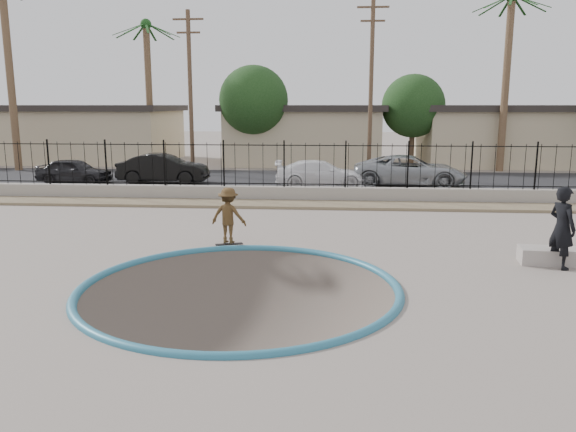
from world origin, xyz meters
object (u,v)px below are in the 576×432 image
(skater, at_px, (229,219))
(car_d, at_px, (410,171))
(car_a, at_px, (74,171))
(videographer, at_px, (562,228))
(car_b, at_px, (163,169))
(skateboard, at_px, (229,244))
(concrete_ledge, at_px, (553,256))
(car_c, at_px, (321,174))

(skater, xyz_separation_m, car_d, (6.61, 12.25, 0.00))
(skater, bearing_deg, car_a, -38.53)
(videographer, xyz_separation_m, car_b, (-14.00, 13.86, -0.23))
(skateboard, relative_size, videographer, 0.39)
(car_a, distance_m, car_b, 4.44)
(car_d, bearing_deg, car_b, 95.34)
(skater, bearing_deg, car_b, -54.31)
(concrete_ledge, bearing_deg, skater, 172.24)
(car_a, distance_m, car_c, 12.33)
(concrete_ledge, relative_size, car_c, 0.37)
(videographer, distance_m, car_a, 22.76)
(car_b, height_order, car_c, car_b)
(skateboard, relative_size, car_c, 0.18)
(skater, xyz_separation_m, car_a, (-10.01, 11.86, -0.12))
(skater, relative_size, concrete_ledge, 0.98)
(skateboard, xyz_separation_m, videographer, (8.40, -1.51, 0.95))
(skateboard, distance_m, car_d, 13.94)
(car_b, relative_size, car_c, 1.02)
(car_c, height_order, car_d, car_d)
(car_a, bearing_deg, car_b, -78.86)
(skater, xyz_separation_m, car_c, (2.32, 11.71, -0.11))
(concrete_ledge, bearing_deg, skateboard, 172.24)
(skateboard, relative_size, concrete_ledge, 0.49)
(skateboard, relative_size, car_b, 0.18)
(car_a, distance_m, car_d, 16.63)
(skater, relative_size, videographer, 0.78)
(skater, bearing_deg, car_c, -89.89)
(skateboard, height_order, concrete_ledge, concrete_ledge)
(car_b, xyz_separation_m, car_d, (12.21, -0.10, 0.01))
(skateboard, xyz_separation_m, car_c, (2.32, 11.71, 0.61))
(car_a, bearing_deg, skateboard, -135.09)
(car_b, bearing_deg, car_d, -91.81)
(skateboard, bearing_deg, car_a, 111.48)
(skater, height_order, car_b, skater)
(car_d, bearing_deg, skater, 157.46)
(car_c, bearing_deg, car_d, -85.91)
(skater, xyz_separation_m, videographer, (8.40, -1.51, 0.22))
(car_b, bearing_deg, skater, -156.95)
(concrete_ledge, height_order, car_d, car_d)
(skater, height_order, videographer, videographer)
(car_b, bearing_deg, videographer, -136.05)
(concrete_ledge, bearing_deg, car_c, 115.33)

